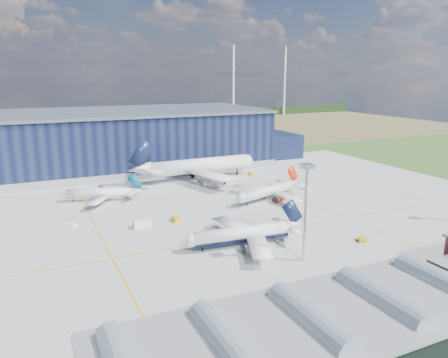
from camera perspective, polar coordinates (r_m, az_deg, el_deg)
ground at (r=124.56m, az=-1.58°, el=-6.30°), size 600.00×600.00×0.00m
apron at (r=133.28m, az=-3.31°, el=-4.96°), size 220.00×160.00×0.08m
farmland at (r=333.48m, az=-16.96°, el=5.68°), size 600.00×220.00×0.01m
treeline at (r=411.93m, az=-18.67°, el=7.52°), size 600.00×8.00×8.00m
hangar at (r=210.49m, az=-11.30°, el=4.91°), size 145.00×62.00×26.10m
glass_concourse at (r=73.20m, az=13.52°, el=-18.69°), size 78.00×23.00×8.60m
light_mast_center at (r=99.65m, az=10.63°, el=-2.32°), size 2.60×2.60×23.00m
airliner_navy at (r=109.54m, az=2.28°, el=-6.20°), size 35.23×34.59×10.59m
airliner_red at (r=149.31m, az=5.66°, el=-0.92°), size 39.62×39.18×10.29m
airliner_widebody at (r=178.26m, az=-3.18°, el=2.75°), size 55.66×54.48×17.87m
airliner_regional at (r=153.86m, az=-16.03°, el=-1.19°), size 35.34×34.97×9.10m
gse_tug_a at (r=129.70m, az=-6.22°, el=-5.22°), size 2.27×3.57×1.45m
gse_tug_b at (r=119.40m, az=17.62°, el=-7.55°), size 3.13×3.37×1.22m
gse_van_a at (r=126.16m, az=-10.63°, el=-5.75°), size 5.02×2.32×2.16m
gse_cart_a at (r=166.24m, az=10.54°, el=-1.20°), size 2.59×3.24×1.23m
gse_van_b at (r=116.46m, az=4.94°, el=-7.23°), size 3.42×5.08×2.13m
gse_tug_c at (r=187.55m, az=3.61°, el=0.69°), size 1.96×2.95×1.24m
gse_cart_b at (r=131.57m, az=-19.35°, el=-5.70°), size 3.51×3.51×1.29m
car_b at (r=81.57m, az=6.15°, el=-17.26°), size 3.92×2.49×1.22m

